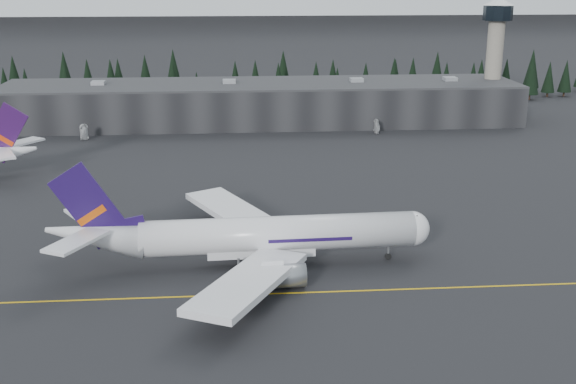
{
  "coord_description": "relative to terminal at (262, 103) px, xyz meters",
  "views": [
    {
      "loc": [
        -9.5,
        -99.73,
        45.78
      ],
      "look_at": [
        0.0,
        20.0,
        9.0
      ],
      "focal_mm": 45.0,
      "sensor_mm": 36.0,
      "label": 1
    }
  ],
  "objects": [
    {
      "name": "terminal",
      "position": [
        0.0,
        0.0,
        0.0
      ],
      "size": [
        160.0,
        30.0,
        12.6
      ],
      "color": "black",
      "rests_on": "ground"
    },
    {
      "name": "control_tower",
      "position": [
        75.0,
        3.0,
        17.11
      ],
      "size": [
        10.0,
        10.0,
        37.7
      ],
      "color": "gray",
      "rests_on": "ground"
    },
    {
      "name": "jet_main",
      "position": [
        -7.82,
        -115.92,
        -1.17
      ],
      "size": [
        61.94,
        57.13,
        18.2
      ],
      "rotation": [
        0.0,
        0.0,
        0.03
      ],
      "color": "white",
      "rests_on": "ground"
    },
    {
      "name": "gse_vehicle_a",
      "position": [
        -51.3,
        -20.99,
        -5.64
      ],
      "size": [
        4.27,
        5.21,
        1.32
      ],
      "primitive_type": "imported",
      "rotation": [
        0.0,
        0.0,
        0.52
      ],
      "color": "silver",
      "rests_on": "ground"
    },
    {
      "name": "taxiline",
      "position": [
        0.0,
        -127.0,
        -6.29
      ],
      "size": [
        400.0,
        0.4,
        0.02
      ],
      "primitive_type": "cube",
      "color": "gold",
      "rests_on": "ground"
    },
    {
      "name": "mountain_ridge",
      "position": [
        0.0,
        875.0,
        -6.3
      ],
      "size": [
        4400.0,
        900.0,
        420.0
      ],
      "primitive_type": null,
      "color": "white",
      "rests_on": "ground"
    },
    {
      "name": "ground",
      "position": [
        0.0,
        -125.0,
        -6.3
      ],
      "size": [
        1400.0,
        1400.0,
        0.0
      ],
      "primitive_type": "plane",
      "color": "black",
      "rests_on": "ground"
    },
    {
      "name": "treeline",
      "position": [
        0.0,
        37.0,
        1.2
      ],
      "size": [
        360.0,
        20.0,
        15.0
      ],
      "primitive_type": "cube",
      "color": "black",
      "rests_on": "ground"
    },
    {
      "name": "gse_vehicle_b",
      "position": [
        33.13,
        -19.24,
        -5.54
      ],
      "size": [
        4.77,
        2.79,
        1.52
      ],
      "primitive_type": "imported",
      "rotation": [
        0.0,
        0.0,
        -1.34
      ],
      "color": "silver",
      "rests_on": "ground"
    }
  ]
}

